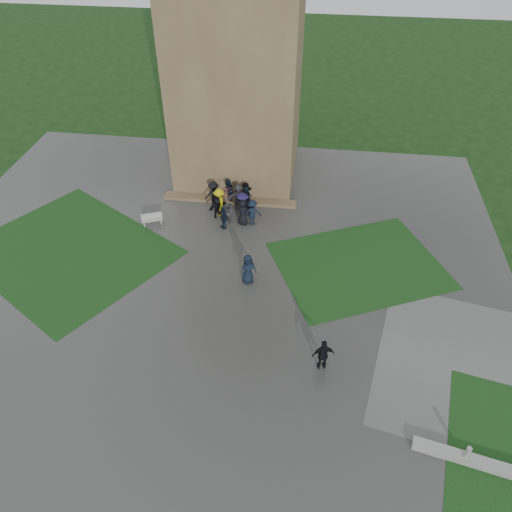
# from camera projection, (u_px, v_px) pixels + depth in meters

# --- Properties ---
(ground) EXTENTS (120.00, 120.00, 0.00)m
(ground) POSITION_uv_depth(u_px,v_px,m) (194.00, 314.00, 25.60)
(ground) COLOR black
(plaza) EXTENTS (34.00, 34.00, 0.02)m
(plaza) POSITION_uv_depth(u_px,v_px,m) (203.00, 288.00, 27.12)
(plaza) COLOR #343432
(plaza) RESTS_ON ground
(lawn_inset_left) EXTENTS (14.10, 13.46, 0.01)m
(lawn_inset_left) POSITION_uv_depth(u_px,v_px,m) (69.00, 252.00, 29.50)
(lawn_inset_left) COLOR #123512
(lawn_inset_left) RESTS_ON plaza
(lawn_inset_right) EXTENTS (11.12, 10.15, 0.01)m
(lawn_inset_right) POSITION_uv_depth(u_px,v_px,m) (359.00, 265.00, 28.54)
(lawn_inset_right) COLOR #123512
(lawn_inset_right) RESTS_ON plaza
(tower) EXTENTS (8.00, 8.00, 18.00)m
(tower) POSITION_uv_depth(u_px,v_px,m) (237.00, 43.00, 31.32)
(tower) COLOR brown
(tower) RESTS_ON ground
(tower_plinth) EXTENTS (9.00, 0.80, 0.22)m
(tower_plinth) POSITION_uv_depth(u_px,v_px,m) (230.00, 200.00, 33.61)
(tower_plinth) COLOR brown
(tower_plinth) RESTS_ON plaza
(bench) EXTENTS (1.36, 0.89, 0.76)m
(bench) POSITION_uv_depth(u_px,v_px,m) (152.00, 219.00, 31.40)
(bench) COLOR #A7A7A3
(bench) RESTS_ON plaza
(visitor_cluster) EXTENTS (4.05, 4.12, 2.57)m
(visitor_cluster) POSITION_uv_depth(u_px,v_px,m) (233.00, 201.00, 31.85)
(visitor_cluster) COLOR black
(visitor_cluster) RESTS_ON plaza
(pedestrian_mid) EXTENTS (1.07, 1.01, 1.82)m
(pedestrian_mid) POSITION_uv_depth(u_px,v_px,m) (248.00, 269.00, 26.93)
(pedestrian_mid) COLOR black
(pedestrian_mid) RESTS_ON plaza
(pedestrian_near) EXTENTS (1.14, 0.82, 1.76)m
(pedestrian_near) POSITION_uv_depth(u_px,v_px,m) (323.00, 355.00, 22.44)
(pedestrian_near) COLOR black
(pedestrian_near) RESTS_ON plaza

